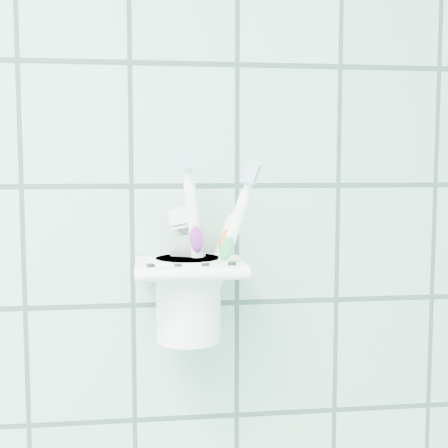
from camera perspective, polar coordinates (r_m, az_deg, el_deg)
name	(u,v)px	position (r m, az deg, el deg)	size (l,w,h in m)	color
holder_bracket	(189,269)	(0.66, -3.18, -4.08)	(0.11, 0.10, 0.03)	white
cup	(188,295)	(0.67, -3.27, -6.53)	(0.08, 0.08, 0.09)	white
toothbrush_pink	(206,240)	(0.66, -1.70, -1.45)	(0.03, 0.02, 0.20)	white
toothbrush_blue	(194,237)	(0.66, -2.76, -1.15)	(0.07, 0.06, 0.20)	white
toothbrush_orange	(200,243)	(0.65, -2.24, -1.79)	(0.06, 0.04, 0.19)	white
toothpaste_tube	(203,259)	(0.67, -1.97, -3.17)	(0.06, 0.04, 0.14)	silver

